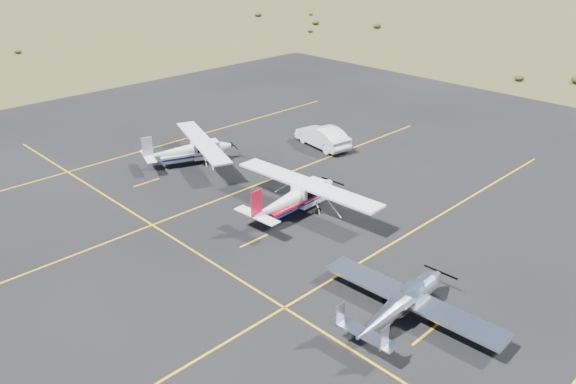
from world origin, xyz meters
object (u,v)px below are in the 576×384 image
sedan (322,136)px  aircraft_cessna (295,197)px  aircraft_plain (190,150)px  aircraft_low_wing (403,302)px

sedan → aircraft_cessna: bearing=44.2°
aircraft_cessna → aircraft_plain: size_ratio=1.09×
aircraft_low_wing → sedan: (13.52, 17.08, -0.07)m
sedan → aircraft_plain: bearing=-14.8°
aircraft_cessna → aircraft_plain: 11.04m
aircraft_low_wing → aircraft_cessna: size_ratio=0.85×
aircraft_low_wing → sedan: size_ratio=1.73×
sedan → aircraft_low_wing: bearing=61.3°
aircraft_low_wing → aircraft_plain: (4.01, 21.40, 0.18)m
aircraft_cessna → sedan: bearing=31.6°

